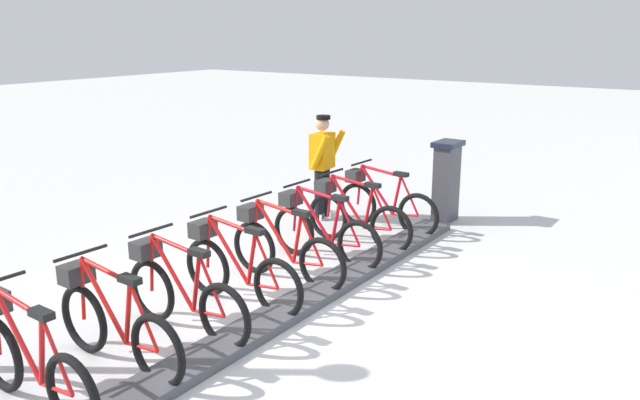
{
  "coord_description": "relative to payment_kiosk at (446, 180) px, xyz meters",
  "views": [
    {
      "loc": [
        -3.89,
        5.13,
        2.97
      ],
      "look_at": [
        0.5,
        -1.24,
        0.9
      ],
      "focal_mm": 36.19,
      "sensor_mm": 36.0,
      "label": 1
    }
  ],
  "objects": [
    {
      "name": "ground_plane",
      "position": [
        -0.05,
        4.08,
        -0.67
      ],
      "size": [
        60.0,
        60.0,
        0.0
      ],
      "primitive_type": "plane",
      "color": "beige"
    },
    {
      "name": "bike_docked_0",
      "position": [
        0.57,
        0.99,
        -0.24
      ],
      "size": [
        1.72,
        0.54,
        1.02
      ],
      "color": "black",
      "rests_on": "ground"
    },
    {
      "name": "bike_docked_5",
      "position": [
        0.57,
        5.09,
        -0.24
      ],
      "size": [
        1.72,
        0.54,
        1.02
      ],
      "color": "black",
      "rests_on": "ground"
    },
    {
      "name": "bike_docked_6",
      "position": [
        0.57,
        5.91,
        -0.24
      ],
      "size": [
        1.72,
        0.54,
        1.02
      ],
      "color": "black",
      "rests_on": "ground"
    },
    {
      "name": "worker_near_rack",
      "position": [
        1.68,
        0.97,
        0.24
      ],
      "size": [
        0.48,
        0.65,
        1.66
      ],
      "color": "white",
      "rests_on": "ground"
    },
    {
      "name": "bike_docked_4",
      "position": [
        0.57,
        4.27,
        -0.24
      ],
      "size": [
        1.72,
        0.54,
        1.02
      ],
      "color": "black",
      "rests_on": "ground"
    },
    {
      "name": "bike_docked_2",
      "position": [
        0.57,
        2.63,
        -0.24
      ],
      "size": [
        1.72,
        0.54,
        1.02
      ],
      "color": "black",
      "rests_on": "ground"
    },
    {
      "name": "payment_kiosk",
      "position": [
        0.0,
        0.0,
        0.0
      ],
      "size": [
        0.36,
        0.52,
        1.28
      ],
      "color": "#38383D",
      "rests_on": "ground"
    },
    {
      "name": "bike_docked_1",
      "position": [
        0.57,
        1.81,
        -0.24
      ],
      "size": [
        1.72,
        0.54,
        1.02
      ],
      "color": "black",
      "rests_on": "ground"
    },
    {
      "name": "dock_rail_base",
      "position": [
        -0.05,
        4.08,
        -0.62
      ],
      "size": [
        0.44,
        7.37,
        0.1
      ],
      "primitive_type": "cube",
      "color": "#47474C",
      "rests_on": "ground"
    },
    {
      "name": "bike_docked_7",
      "position": [
        0.57,
        6.74,
        -0.24
      ],
      "size": [
        1.72,
        0.54,
        1.02
      ],
      "color": "black",
      "rests_on": "ground"
    },
    {
      "name": "bike_docked_3",
      "position": [
        0.57,
        3.45,
        -0.24
      ],
      "size": [
        1.72,
        0.54,
        1.02
      ],
      "color": "black",
      "rests_on": "ground"
    }
  ]
}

